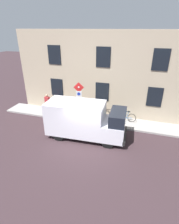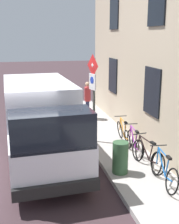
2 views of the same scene
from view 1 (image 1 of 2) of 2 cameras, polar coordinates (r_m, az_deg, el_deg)
The scene contains 11 objects.
ground_plane at distance 11.86m, azimuth -1.29°, elevation -10.23°, with size 80.00×80.00×0.00m, color #37272B.
sidewalk_slab at distance 14.66m, azimuth 3.00°, elevation -2.41°, with size 1.79×16.73×0.14m, color #9C9894.
building_facade at distance 14.59m, azimuth 4.55°, elevation 11.47°, with size 0.75×14.73×6.80m.
sign_post_stacked at distance 13.59m, azimuth -3.38°, elevation 5.01°, with size 0.20×0.55×3.02m.
delivery_van at distance 11.95m, azimuth -1.64°, elevation -2.40°, with size 2.28×5.43×2.50m.
bicycle_blue at distance 14.46m, azimuth 11.31°, elevation -1.35°, with size 0.46×1.72×0.89m.
bicycle_black at distance 14.57m, azimuth 7.31°, elevation -0.83°, with size 0.49×1.71×0.89m.
bicycle_purple at distance 14.75m, azimuth 3.39°, elevation -0.30°, with size 0.46×1.71×0.89m.
bicycle_orange at distance 15.00m, azimuth -0.42°, elevation 0.21°, with size 0.46×1.72×0.89m.
pedestrian at distance 15.68m, azimuth -13.26°, elevation 2.88°, with size 0.32×0.44×1.72m.
litter_bin at distance 13.73m, azimuth 7.34°, elevation -2.19°, with size 0.44×0.44×0.90m, color #2D5133.
Camera 1 is at (-9.11, -3.11, 6.93)m, focal length 28.58 mm.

